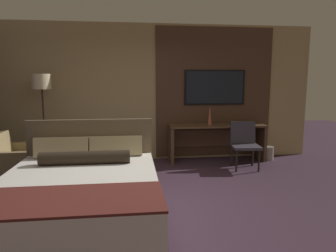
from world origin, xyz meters
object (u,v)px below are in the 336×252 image
book (248,123)px  desk_chair (244,141)px  tv (215,87)px  floor_lamp (42,89)px  desk (216,136)px  armchair_by_window (21,165)px  bed (81,195)px  waste_bin (268,153)px  vase_tall (210,115)px

book → desk_chair: bearing=-117.4°
tv → book: size_ratio=4.98×
floor_lamp → book: bearing=1.5°
desk → tv: 1.01m
desk_chair → armchair_by_window: desk_chair is taller
desk → bed: bearing=-132.5°
armchair_by_window → floor_lamp: size_ratio=0.50×
armchair_by_window → waste_bin: 4.75m
armchair_by_window → vase_tall: (3.41, 0.89, 0.68)m
bed → book: 3.95m
desk_chair → vase_tall: bearing=139.7°
book → vase_tall: bearing=179.9°
desk → desk_chair: (0.38, -0.59, -0.00)m
desk → vase_tall: size_ratio=5.01×
armchair_by_window → floor_lamp: 1.46m
tv → vase_tall: 0.63m
waste_bin → desk_chair: bearing=-146.5°
floor_lamp → waste_bin: 4.69m
desk → waste_bin: bearing=-5.3°
tv → vase_tall: (-0.16, -0.25, -0.56)m
tv → armchair_by_window: (-3.57, -1.14, -1.24)m
desk → desk_chair: desk_chair is taller
tv → waste_bin: (1.11, -0.32, -1.37)m
desk → armchair_by_window: bearing=-165.5°
desk_chair → desk: bearing=128.5°
bed → book: bed is taller
tv → armchair_by_window: tv is taller
armchair_by_window → book: 4.35m
bed → armchair_by_window: bearing=126.9°
book → waste_bin: bearing=-8.9°
vase_tall → book: (0.82, -0.00, -0.18)m
vase_tall → desk_chair: bearing=-46.2°
tv → floor_lamp: size_ratio=0.72×
desk → floor_lamp: size_ratio=1.11×
bed → armchair_by_window: bed is taller
desk_chair → book: size_ratio=3.39×
bed → vase_tall: 3.40m
vase_tall → armchair_by_window: bearing=-165.4°
book → armchair_by_window: bearing=-168.1°
desk_chair → waste_bin: bearing=39.4°
desk_chair → floor_lamp: size_ratio=0.49×
floor_lamp → tv: bearing=6.0°
tv → armchair_by_window: 3.94m
desk_chair → book: 0.67m
tv → waste_bin: tv is taller
tv → vase_tall: size_ratio=3.26×
bed → desk: bearing=47.5°
bed → waste_bin: (3.45, 2.45, -0.20)m
desk → waste_bin: 1.18m
armchair_by_window → waste_bin: armchair_by_window is taller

